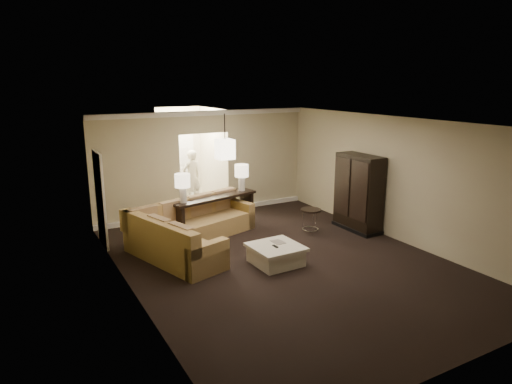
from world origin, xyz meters
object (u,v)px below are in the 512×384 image
coffee_table (276,254)px  sectional_sofa (190,230)px  person (192,175)px  drink_table (311,216)px  armoire (358,194)px  console_table (214,210)px

coffee_table → sectional_sofa: bearing=123.0°
sectional_sofa → coffee_table: 2.10m
sectional_sofa → person: size_ratio=1.80×
drink_table → coffee_table: bearing=-145.1°
coffee_table → armoire: bearing=17.0°
console_table → drink_table: 2.32m
sectional_sofa → drink_table: bearing=-28.0°
coffee_table → console_table: size_ratio=0.43×
sectional_sofa → coffee_table: sectional_sofa is taller
console_table → person: (0.39, 2.47, 0.39)m
console_table → armoire: armoire is taller
person → console_table: bearing=69.1°
person → coffee_table: bearing=76.2°
sectional_sofa → coffee_table: bearing=-73.5°
coffee_table → drink_table: 2.08m
coffee_table → drink_table: bearing=34.9°
sectional_sofa → drink_table: (2.83, -0.57, 0.06)m
console_table → drink_table: (1.92, -1.31, -0.08)m
coffee_table → console_table: (-0.22, 2.49, 0.32)m
console_table → person: size_ratio=1.28×
sectional_sofa → armoire: armoire is taller
coffee_table → person: size_ratio=0.55×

